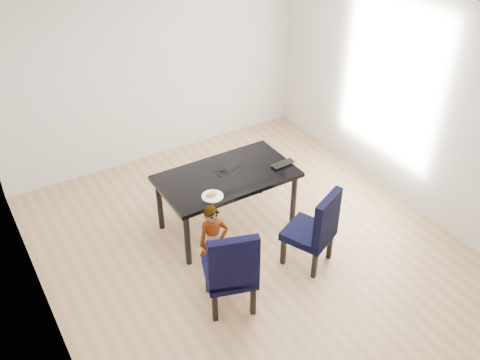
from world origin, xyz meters
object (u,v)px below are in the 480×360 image
child (214,242)px  chair_left (230,266)px  plate (212,196)px  chair_right (309,227)px  laptop (281,162)px  dining_table (227,200)px

child → chair_left: bearing=-85.1°
chair_left → plate: chair_left is taller
chair_right → chair_left: bearing=160.4°
plate → chair_left: bearing=-107.8°
chair_right → laptop: size_ratio=3.26×
dining_table → chair_right: size_ratio=1.63×
chair_left → plate: (0.26, 0.82, 0.24)m
dining_table → child: (-0.54, -0.65, 0.07)m
dining_table → chair_left: 1.28m
plate → chair_right: bearing=-42.5°
chair_left → plate: size_ratio=4.27×
chair_right → plate: bearing=113.0°
chair_left → plate: bearing=90.6°
dining_table → plate: size_ratio=6.66×
child → laptop: (1.22, 0.53, 0.31)m
chair_left → laptop: (1.29, 0.99, 0.25)m
child → laptop: 1.37m
chair_left → child: chair_left is taller
chair_right → plate: 1.11m
dining_table → laptop: size_ratio=5.33×
chair_left → child: bearing=99.6°
chair_right → child: size_ratio=1.09×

